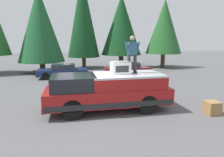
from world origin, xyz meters
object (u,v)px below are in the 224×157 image
Objects in this scene: parked_car_maroon at (127,69)px; wooden_crate at (212,108)px; person_on_truck_bed at (132,53)px; parked_car_navy at (63,71)px; compressor_unit at (120,68)px; pickup_truck at (108,91)px.

wooden_crate is at bearing -174.96° from parked_car_maroon.
parked_car_navy is at bearing 22.28° from person_on_truck_bed.
compressor_unit reaches higher than wooden_crate.
parked_car_navy is (-0.03, 5.70, 0.00)m from parked_car_maroon.
compressor_unit reaches higher than parked_car_maroon.
compressor_unit is 0.20× the size of parked_car_navy.
pickup_truck is 9.89× the size of wooden_crate.
pickup_truck is 1.35× the size of parked_car_navy.
parked_car_maroon is 7.32× the size of wooden_crate.
wooden_crate is (-1.62, -3.13, -2.27)m from person_on_truck_bed.
parked_car_maroon is (8.61, -2.82, -1.35)m from compressor_unit.
pickup_truck is 2.04m from person_on_truck_bed.
parked_car_maroon is at bearing -21.52° from pickup_truck.
parked_car_maroon is at bearing -14.82° from person_on_truck_bed.
pickup_truck is 6.60× the size of compressor_unit.
compressor_unit reaches higher than parked_car_navy.
pickup_truck reaches higher than parked_car_navy.
parked_car_maroon is (8.47, -2.24, -1.97)m from person_on_truck_bed.
parked_car_maroon is 10.13m from wooden_crate.
compressor_unit is at bearing -89.71° from pickup_truck.
parked_car_navy is at bearing 18.54° from compressor_unit.
parked_car_maroon reaches higher than wooden_crate.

